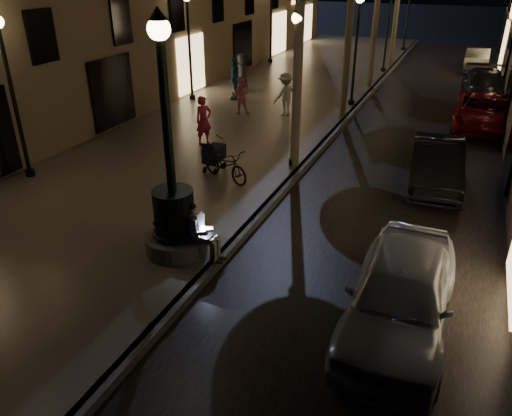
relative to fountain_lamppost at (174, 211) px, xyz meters
The scene contains 25 objects.
ground 13.09m from the fountain_lamppost, 85.60° to the left, with size 120.00×120.00×0.00m, color black.
cobble_lane 13.65m from the fountain_lamppost, 72.90° to the left, with size 6.00×45.00×0.02m, color black.
promenade 13.39m from the fountain_lamppost, 102.99° to the left, with size 8.00×45.00×0.20m, color #656059.
curb_strip 13.09m from the fountain_lamppost, 85.60° to the left, with size 0.25×45.00×0.20m, color #59595B.
fountain_lamppost is the anchor object (origin of this frame).
seated_man_laptop 0.69m from the fountain_lamppost, ahead, with size 0.92×0.31×1.29m.
lamp_curb_a 6.37m from the fountain_lamppost, 83.35° to the left, with size 0.36×0.36×4.81m.
lamp_curb_b 14.16m from the fountain_lamppost, 87.14° to the left, with size 0.36×0.36×4.81m.
lamp_curb_c 22.10m from the fountain_lamppost, 88.18° to the left, with size 0.36×0.36×4.81m.
lamp_curb_d 30.08m from the fountain_lamppost, 88.66° to the left, with size 0.36×0.36×4.81m.
lamp_left_a 7.00m from the fountain_lamppost, 162.65° to the left, with size 0.36×0.36×4.81m.
lamp_left_b 13.75m from the fountain_lamppost, 118.07° to the left, with size 0.36×0.36×4.81m.
lamp_left_c 23.00m from the fountain_lamppost, 106.22° to the left, with size 0.36×0.36×4.81m.
stroller 4.80m from the fountain_lamppost, 106.98° to the left, with size 0.47×1.09×1.11m.
car_front 5.05m from the fountain_lamppost, ahead, with size 1.80×4.47×1.52m, color #A0A3A7.
car_second 8.29m from the fountain_lamppost, 52.81° to the left, with size 1.44×4.14×1.36m, color black.
car_third 14.71m from the fountain_lamppost, 65.05° to the left, with size 2.16×4.68×1.30m, color maroon.
car_rear 18.81m from the fountain_lamppost, 70.75° to the left, with size 1.98×4.86×1.41m, color #343338.
car_fifth 25.93m from the fountain_lamppost, 77.39° to the left, with size 1.34×3.84×1.26m, color gray.
pedestrian_red 7.25m from the fountain_lamppost, 113.31° to the left, with size 0.63×0.41×1.71m, color #B9253E.
pedestrian_pink 11.21m from the fountain_lamppost, 107.12° to the left, with size 0.76×0.59×1.56m, color pink.
pedestrian_white 11.33m from the fountain_lamppost, 97.52° to the left, with size 1.14×0.65×1.76m, color silver.
pedestrian_blue 13.56m from the fountain_lamppost, 109.51° to the left, with size 1.13×0.47×1.93m, color #26578C.
pedestrian_dark 15.17m from the fountain_lamppost, 108.80° to the left, with size 0.89×0.58×1.82m, color #2F3034.
bicycle 4.18m from the fountain_lamppost, 100.51° to the left, with size 0.65×1.85×0.97m, color black.
Camera 1 is at (4.47, -6.25, 6.20)m, focal length 35.00 mm.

